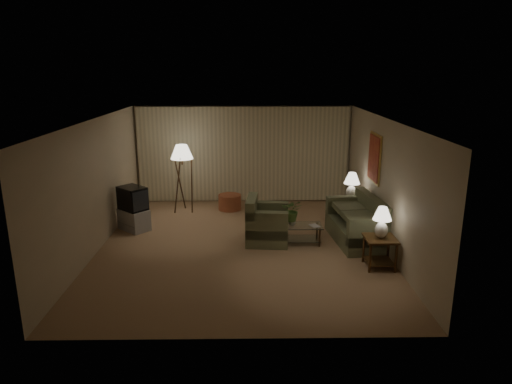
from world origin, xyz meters
The scene contains 16 objects.
ground centered at (0.00, 0.00, 0.00)m, with size 7.00×7.00×0.00m, color tan.
room_shell centered at (0.02, 1.51, 1.75)m, with size 6.04×7.02×2.72m.
sofa centered at (2.50, 0.22, 0.40)m, with size 1.97×1.25×0.80m.
armchair centered at (0.56, 0.22, 0.40)m, with size 1.10×1.06×0.79m.
side_table_near centered at (2.65, -1.13, 0.42)m, with size 0.58×0.58×0.60m.
side_table_far centered at (2.65, 1.47, 0.40)m, with size 0.50×0.42×0.60m.
table_lamp_near centered at (2.65, -1.13, 0.96)m, with size 0.35×0.35×0.61m.
table_lamp_far centered at (2.65, 1.47, 0.99)m, with size 0.39×0.39×0.67m.
coffee_table centered at (1.24, 0.12, 0.27)m, with size 0.99×0.54×0.41m.
tv_cabinet centered at (-2.55, 1.04, 0.25)m, with size 0.84×0.82×0.50m, color #A1A1A4.
crt_tv centered at (-2.55, 1.04, 0.77)m, with size 0.77×0.76×0.54m, color black.
floor_lamp centered at (-1.57, 2.44, 0.94)m, with size 0.58×0.58×1.79m.
ottoman centered at (-0.36, 2.61, 0.20)m, with size 0.61×0.61×0.41m, color #B55E3D.
vase centered at (1.09, 0.12, 0.50)m, with size 0.16×0.16×0.17m, color white.
flowers centered at (1.09, 0.12, 0.82)m, with size 0.43×0.38×0.48m, color #527C37.
book centered at (1.49, 0.02, 0.42)m, with size 0.17×0.23×0.02m, color olive.
Camera 1 is at (0.17, -9.17, 3.71)m, focal length 32.00 mm.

